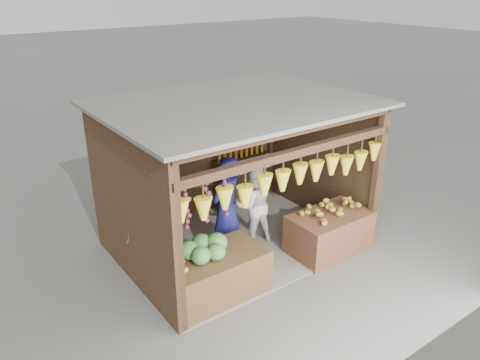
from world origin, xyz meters
The scene contains 12 objects.
ground centered at (0.00, 0.00, 0.00)m, with size 80.00×80.00×0.00m, color #514F49.
stall_structure centered at (-0.03, -0.04, 1.67)m, with size 4.30×3.30×2.66m.
back_shelf centered at (1.05, 1.28, 0.87)m, with size 1.25×0.32×1.32m.
counter_left centered at (-1.16, -1.04, 0.36)m, with size 1.60×0.85×0.71m, color #473017.
counter_right centered at (1.22, -1.12, 0.36)m, with size 1.45×0.85×0.72m, color #4C2A19.
stool centered at (-1.79, -0.04, 0.16)m, with size 0.34×0.34×0.32m, color black.
man_standing centered at (-0.39, -0.25, 0.93)m, with size 0.68×0.45×1.86m, color #14154E.
woman_standing centered at (0.31, -0.09, 0.75)m, with size 0.73×0.57×1.51m, color silver.
vendor_seated centered at (-1.79, -0.04, 0.90)m, with size 0.56×0.37×1.15m, color brown.
melon_pile centered at (-1.26, -1.00, 0.87)m, with size 1.00×0.50×0.32m, color #144E18, non-canonical shape.
tanfruit_pile centered at (-1.77, -1.06, 0.78)m, with size 0.34×0.40×0.13m, color #A9854E, non-canonical shape.
mango_pile centered at (1.27, -1.10, 0.83)m, with size 1.40×0.64×0.22m, color #B05317, non-canonical shape.
Camera 1 is at (-4.29, -6.06, 4.49)m, focal length 35.00 mm.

